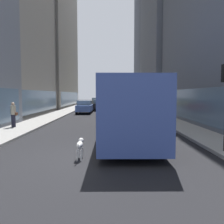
# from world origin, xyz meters

# --- Properties ---
(ground_plane) EXTENTS (120.00, 120.00, 0.00)m
(ground_plane) POSITION_xyz_m (0.00, 35.00, 0.00)
(ground_plane) COLOR black
(sidewalk_left) EXTENTS (2.40, 110.00, 0.15)m
(sidewalk_left) POSITION_xyz_m (-5.70, 35.00, 0.07)
(sidewalk_left) COLOR gray
(sidewalk_left) RESTS_ON ground
(sidewalk_right) EXTENTS (2.40, 110.00, 0.15)m
(sidewalk_right) POSITION_xyz_m (5.70, 35.00, 0.07)
(sidewalk_right) COLOR #ADA89E
(sidewalk_right) RESTS_ON ground
(building_left_far) EXTENTS (9.20, 20.62, 33.54)m
(building_left_far) POSITION_xyz_m (-11.90, 36.49, 16.76)
(building_left_far) COLOR gray
(building_left_far) RESTS_ON ground
(building_right_mid) EXTENTS (11.73, 15.27, 27.19)m
(building_right_mid) POSITION_xyz_m (11.90, 27.49, 13.59)
(building_right_mid) COLOR slate
(building_right_mid) RESTS_ON ground
(building_right_far) EXTENTS (10.01, 17.96, 35.37)m
(building_right_far) POSITION_xyz_m (11.90, 46.20, 17.68)
(building_right_far) COLOR #4C515B
(building_right_far) RESTS_ON ground
(transit_bus) EXTENTS (2.78, 11.53, 3.05)m
(transit_bus) POSITION_xyz_m (1.20, 4.03, 1.78)
(transit_bus) COLOR #33478C
(transit_bus) RESTS_ON ground
(car_white_van) EXTENTS (1.85, 4.30, 1.62)m
(car_white_van) POSITION_xyz_m (2.80, 38.68, 0.82)
(car_white_van) COLOR silver
(car_white_van) RESTS_ON ground
(car_red_coupe) EXTENTS (1.70, 4.11, 1.62)m
(car_red_coupe) POSITION_xyz_m (1.20, 21.58, 0.82)
(car_red_coupe) COLOR red
(car_red_coupe) RESTS_ON ground
(car_grey_wagon) EXTENTS (1.92, 4.65, 1.62)m
(car_grey_wagon) POSITION_xyz_m (-2.80, 44.00, 0.83)
(car_grey_wagon) COLOR slate
(car_grey_wagon) RESTS_ON ground
(car_yellow_taxi) EXTENTS (1.86, 4.30, 1.62)m
(car_yellow_taxi) POSITION_xyz_m (-1.20, 34.58, 0.82)
(car_yellow_taxi) COLOR yellow
(car_yellow_taxi) RESTS_ON ground
(car_black_suv) EXTENTS (1.73, 4.31, 1.62)m
(car_black_suv) POSITION_xyz_m (-1.20, 25.12, 0.82)
(car_black_suv) COLOR black
(car_black_suv) RESTS_ON ground
(car_blue_hatchback) EXTENTS (1.80, 4.00, 1.62)m
(car_blue_hatchback) POSITION_xyz_m (-2.80, 19.74, 0.82)
(car_blue_hatchback) COLOR #4C6BB7
(car_blue_hatchback) RESTS_ON ground
(dalmatian_dog) EXTENTS (0.22, 0.96, 0.72)m
(dalmatian_dog) POSITION_xyz_m (-0.73, -0.61, 0.51)
(dalmatian_dog) COLOR white
(dalmatian_dog) RESTS_ON ground
(pedestrian_with_handbag) EXTENTS (0.45, 0.34, 1.69)m
(pedestrian_with_handbag) POSITION_xyz_m (-6.22, 6.74, 1.01)
(pedestrian_with_handbag) COLOR #1E1E2D
(pedestrian_with_handbag) RESTS_ON sidewalk_left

